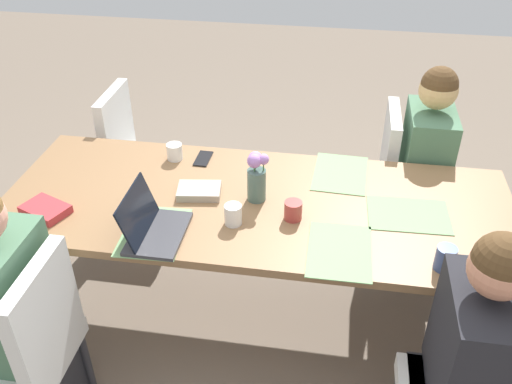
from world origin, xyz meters
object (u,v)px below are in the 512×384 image
coffee_mug_near_left (175,152)px  book_blue_cover (46,210)px  book_red_cover (199,191)px  chair_far_left_near (406,177)px  flower_vase (256,176)px  laptop_near_left_far (152,227)px  chair_near_left_far (26,344)px  coffee_mug_centre_right (293,210)px  chair_far_right_mid (137,153)px  person_near_left_mid (463,380)px  coffee_mug_near_right (233,215)px  person_near_left_far (15,326)px  person_far_left_near (421,179)px  dining_table (256,214)px  phone_black (203,159)px  coffee_mug_centre_left (445,258)px

coffee_mug_near_left → book_blue_cover: coffee_mug_near_left is taller
book_red_cover → book_blue_cover: same height
chair_far_left_near → flower_vase: 1.12m
laptop_near_left_far → chair_far_left_near: bearing=42.6°
flower_vase → laptop_near_left_far: bearing=-139.4°
chair_near_left_far → coffee_mug_centre_right: size_ratio=10.34×
chair_far_right_mid → flower_vase: bearing=-40.4°
laptop_near_left_far → book_blue_cover: size_ratio=1.60×
chair_far_right_mid → flower_vase: flower_vase is taller
chair_far_left_near → coffee_mug_centre_right: chair_far_left_near is taller
book_blue_cover → person_near_left_mid: bearing=8.6°
person_near_left_mid → chair_near_left_far: size_ratio=1.33×
flower_vase → coffee_mug_near_right: bearing=-109.0°
coffee_mug_near_left → person_near_left_far: bearing=-111.7°
chair_far_right_mid → coffee_mug_near_left: chair_far_right_mid is taller
person_far_left_near → coffee_mug_near_left: size_ratio=14.12×
person_near_left_far → chair_near_left_far: bearing=-38.8°
chair_far_right_mid → book_blue_cover: (-0.05, -1.00, 0.28)m
chair_near_left_far → person_near_left_mid: bearing=2.6°
dining_table → chair_near_left_far: (-0.80, -0.76, -0.19)m
book_blue_cover → dining_table: bearing=37.2°
person_far_left_near → phone_black: (-1.17, -0.36, 0.23)m
laptop_near_left_far → coffee_mug_near_left: 0.63m
coffee_mug_near_left → coffee_mug_near_right: (0.40, -0.49, 0.00)m
coffee_mug_centre_right → chair_far_left_near: bearing=55.7°
chair_far_left_near → phone_black: size_ratio=6.00×
book_blue_cover → chair_far_left_near: bearing=52.8°
coffee_mug_centre_right → flower_vase: bearing=145.9°
phone_black → book_red_cover: bearing=-168.4°
coffee_mug_near_right → coffee_mug_centre_left: coffee_mug_centre_left is taller
chair_far_left_near → person_near_left_far: size_ratio=0.75×
chair_far_right_mid → coffee_mug_near_right: 1.27m
dining_table → chair_near_left_far: chair_near_left_far is taller
person_far_left_near → laptop_near_left_far: person_far_left_near is taller
person_far_left_near → coffee_mug_near_left: bearing=-164.1°
chair_far_left_near → phone_black: (-1.09, -0.42, 0.26)m
chair_near_left_far → coffee_mug_centre_left: size_ratio=8.78×
coffee_mug_near_right → book_red_cover: 0.28m
chair_near_left_far → chair_far_right_mid: bearing=92.5°
chair_far_left_near → person_far_left_near: person_far_left_near is taller
coffee_mug_centre_right → book_blue_cover: 1.11m
flower_vase → chair_near_left_far: bearing=-135.9°
chair_far_left_near → coffee_mug_centre_left: bearing=-88.0°
dining_table → chair_far_right_mid: size_ratio=2.62×
coffee_mug_near_left → chair_far_left_near: bearing=19.3°
coffee_mug_centre_right → phone_black: coffee_mug_centre_right is taller
flower_vase → laptop_near_left_far: 0.52m
coffee_mug_near_left → phone_black: bearing=7.1°
person_near_left_mid → coffee_mug_near_right: 1.11m
coffee_mug_centre_right → chair_near_left_far: bearing=-146.6°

